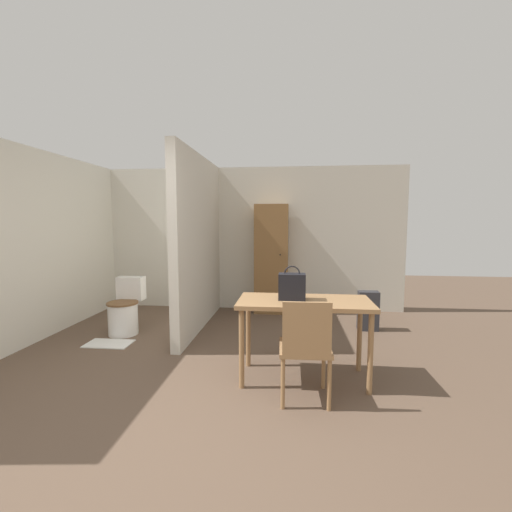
{
  "coord_description": "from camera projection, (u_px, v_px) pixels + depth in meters",
  "views": [
    {
      "loc": [
        0.92,
        -2.21,
        1.56
      ],
      "look_at": [
        0.47,
        2.06,
        1.13
      ],
      "focal_mm": 24.0,
      "sensor_mm": 36.0,
      "label": 1
    }
  ],
  "objects": [
    {
      "name": "handbag",
      "position": [
        292.0,
        286.0,
        3.34
      ],
      "size": [
        0.26,
        0.15,
        0.33
      ],
      "color": "black",
      "rests_on": "dining_table"
    },
    {
      "name": "ground_plane",
      "position": [
        160.0,
        441.0,
        2.44
      ],
      "size": [
        16.0,
        16.0,
        0.0
      ],
      "primitive_type": "plane",
      "color": "brown"
    },
    {
      "name": "wooden_cabinet",
      "position": [
        271.0,
        259.0,
        5.84
      ],
      "size": [
        0.56,
        0.39,
        1.85
      ],
      "color": "brown",
      "rests_on": "ground_plane"
    },
    {
      "name": "dining_table",
      "position": [
        304.0,
        310.0,
        3.34
      ],
      "size": [
        1.29,
        0.62,
        0.8
      ],
      "color": "#997047",
      "rests_on": "ground_plane"
    },
    {
      "name": "wall_left",
      "position": [
        33.0,
        245.0,
        4.44
      ],
      "size": [
        0.12,
        4.79,
        2.5
      ],
      "color": "beige",
      "rests_on": "ground_plane"
    },
    {
      "name": "bath_mat",
      "position": [
        109.0,
        344.0,
        4.37
      ],
      "size": [
        0.57,
        0.33,
        0.01
      ],
      "color": "silver",
      "rests_on": "ground_plane"
    },
    {
      "name": "wooden_chair",
      "position": [
        305.0,
        346.0,
        2.92
      ],
      "size": [
        0.46,
        0.46,
        0.92
      ],
      "rotation": [
        0.0,
        0.0,
        0.03
      ],
      "color": "#997047",
      "rests_on": "ground_plane"
    },
    {
      "name": "space_heater",
      "position": [
        368.0,
        311.0,
        4.92
      ],
      "size": [
        0.28,
        0.17,
        0.56
      ],
      "color": "#2D2D33",
      "rests_on": "ground_plane"
    },
    {
      "name": "toilet",
      "position": [
        125.0,
        311.0,
        4.79
      ],
      "size": [
        0.42,
        0.57,
        0.76
      ],
      "color": "white",
      "rests_on": "ground_plane"
    },
    {
      "name": "partition_wall",
      "position": [
        199.0,
        243.0,
        5.0
      ],
      "size": [
        0.12,
        2.24,
        2.5
      ],
      "color": "beige",
      "rests_on": "ground_plane"
    },
    {
      "name": "wall_back",
      "position": [
        240.0,
        239.0,
        6.12
      ],
      "size": [
        5.71,
        0.12,
        2.5
      ],
      "color": "beige",
      "rests_on": "ground_plane"
    }
  ]
}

